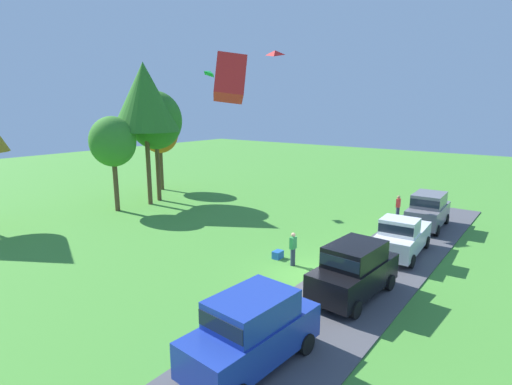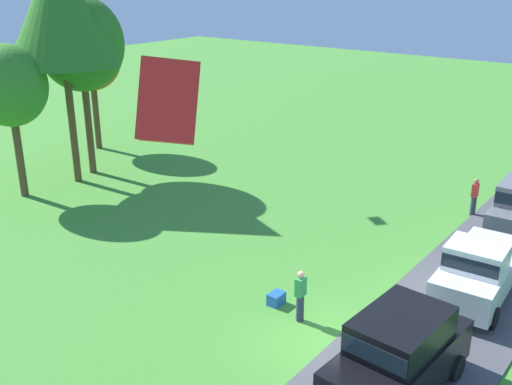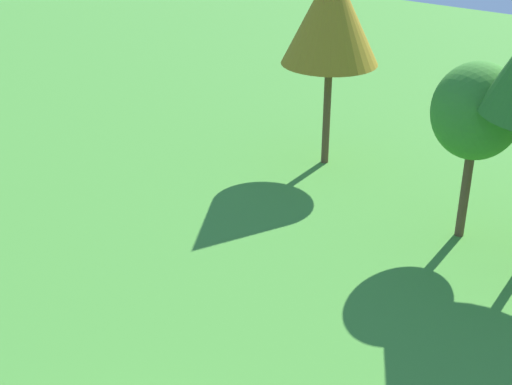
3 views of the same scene
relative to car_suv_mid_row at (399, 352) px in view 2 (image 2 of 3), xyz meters
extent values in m
plane|color=#478E33|center=(0.75, 2.46, -1.30)|extent=(120.00, 120.00, 0.00)
cube|color=#4C4C51|center=(0.75, 0.21, -1.27)|extent=(36.00, 4.40, 0.06)
cube|color=black|center=(0.00, 0.00, -0.35)|extent=(4.72, 2.20, 1.10)
cube|color=black|center=(0.00, 0.00, 0.62)|extent=(2.71, 1.93, 0.84)
cube|color=#19232D|center=(0.00, 0.00, 0.62)|extent=(2.76, 1.90, 0.46)
cylinder|color=black|center=(1.50, -1.00, -0.90)|extent=(0.69, 0.28, 0.68)
cylinder|color=black|center=(1.62, 0.80, -0.90)|extent=(0.69, 0.28, 0.68)
cube|color=white|center=(6.18, -0.04, -0.40)|extent=(5.09, 2.17, 1.00)
cube|color=white|center=(5.38, -0.08, 0.50)|extent=(1.59, 1.84, 0.80)
cube|color=#19232D|center=(5.38, -0.08, 0.50)|extent=(1.62, 1.80, 0.44)
cylinder|color=black|center=(4.53, -1.03, -0.90)|extent=(0.69, 0.28, 0.68)
cylinder|color=black|center=(4.43, 0.77, -0.90)|extent=(0.69, 0.28, 0.68)
cylinder|color=black|center=(7.83, 0.96, -0.90)|extent=(0.69, 0.28, 0.68)
cylinder|color=black|center=(10.48, 1.03, -0.90)|extent=(0.69, 0.27, 0.68)
cylinder|color=black|center=(13.61, 1.16, -0.90)|extent=(0.69, 0.27, 0.68)
cylinder|color=#2D334C|center=(13.08, 2.44, -0.86)|extent=(0.24, 0.24, 0.88)
cube|color=red|center=(13.08, 2.44, -0.12)|extent=(0.36, 0.22, 0.60)
sphere|color=#9E7051|center=(13.08, 2.44, 0.30)|extent=(0.22, 0.22, 0.22)
cylinder|color=#2D334C|center=(1.41, 3.84, -0.86)|extent=(0.24, 0.24, 0.88)
cube|color=#2D8E47|center=(1.41, 3.84, -0.12)|extent=(0.36, 0.22, 0.60)
sphere|color=tan|center=(1.41, 3.84, 0.30)|extent=(0.22, 0.22, 0.22)
cylinder|color=brown|center=(2.51, 20.34, 0.59)|extent=(0.36, 0.36, 3.76)
ellipsoid|color=#387F28|center=(2.51, 20.34, 3.99)|extent=(3.39, 3.39, 3.72)
cylinder|color=brown|center=(5.40, 20.06, 1.65)|extent=(0.36, 0.36, 5.89)
cone|color=#2D7023|center=(5.40, 20.06, 7.24)|extent=(5.30, 5.30, 5.30)
cylinder|color=brown|center=(6.74, 20.56, 1.10)|extent=(0.36, 0.36, 4.79)
ellipsoid|color=#2D7023|center=(6.74, 20.56, 5.43)|extent=(4.31, 4.31, 4.74)
cylinder|color=brown|center=(9.91, 24.02, 0.64)|extent=(0.36, 0.36, 3.87)
ellipsoid|color=#B25B19|center=(9.91, 24.02, 4.14)|extent=(3.48, 3.48, 3.83)
cube|color=blue|center=(1.75, 4.97, -1.10)|extent=(0.56, 0.40, 0.40)
cube|color=red|center=(-6.41, 1.06, 7.21)|extent=(1.36, 1.20, 1.34)
camera|label=1|loc=(-14.68, -6.08, 6.46)|focal=28.00mm
camera|label=2|loc=(-12.09, -4.77, 8.92)|focal=42.00mm
camera|label=3|loc=(11.44, -4.51, 12.92)|focal=50.00mm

